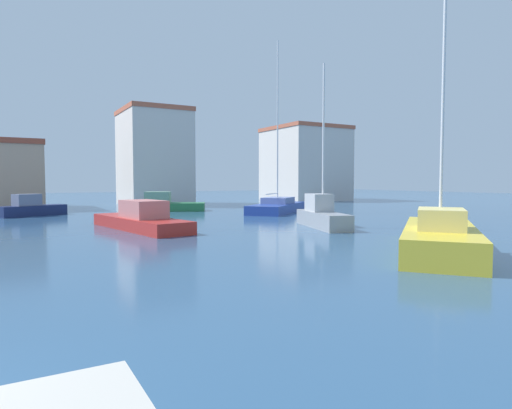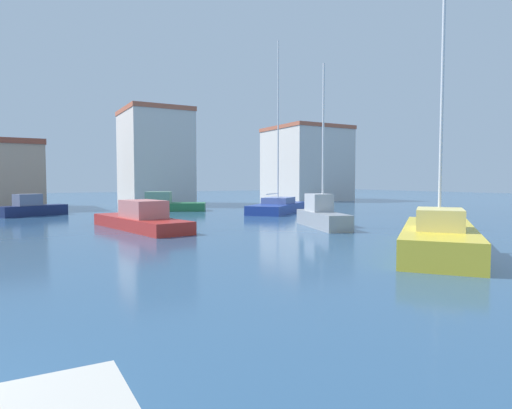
% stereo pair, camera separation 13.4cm
% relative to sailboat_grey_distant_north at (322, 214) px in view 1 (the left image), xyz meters
% --- Properties ---
extents(water, '(160.00, 160.00, 0.00)m').
position_rel_sailboat_grey_distant_north_xyz_m(water, '(-3.03, 5.51, -0.76)').
color(water, '#2D5175').
rests_on(water, ground).
extents(sailboat_grey_distant_north, '(3.00, 5.74, 9.53)m').
position_rel_sailboat_grey_distant_north_xyz_m(sailboat_grey_distant_north, '(0.00, 0.00, 0.00)').
color(sailboat_grey_distant_north, gray).
rests_on(sailboat_grey_distant_north, water).
extents(motorboat_green_inner_mooring, '(7.50, 5.21, 1.75)m').
position_rel_sailboat_grey_distant_north_xyz_m(motorboat_green_inner_mooring, '(-3.92, 18.03, -0.17)').
color(motorboat_green_inner_mooring, '#28703D').
rests_on(motorboat_green_inner_mooring, water).
extents(sailboat_yellow_far_left, '(8.54, 7.57, 12.10)m').
position_rel_sailboat_grey_distant_north_xyz_m(sailboat_yellow_far_left, '(-1.61, -9.33, -0.13)').
color(sailboat_yellow_far_left, gold).
rests_on(sailboat_yellow_far_left, water).
extents(motorboat_red_behind_lamppost, '(3.64, 8.98, 1.66)m').
position_rel_sailboat_grey_distant_north_xyz_m(motorboat_red_behind_lamppost, '(-9.61, 4.19, -0.19)').
color(motorboat_red_behind_lamppost, '#B22823').
rests_on(motorboat_red_behind_lamppost, water).
extents(sailboat_blue_near_pier, '(8.65, 8.03, 14.70)m').
position_rel_sailboat_grey_distant_north_xyz_m(sailboat_blue_near_pier, '(4.23, 11.51, -0.21)').
color(sailboat_blue_near_pier, '#233D93').
rests_on(sailboat_blue_near_pier, water).
extents(motorboat_navy_distant_east, '(5.13, 3.48, 1.72)m').
position_rel_sailboat_grey_distant_north_xyz_m(motorboat_navy_distant_east, '(-14.59, 17.72, -0.14)').
color(motorboat_navy_distant_east, '#19234C').
rests_on(motorboat_navy_distant_east, water).
extents(yacht_club, '(6.97, 8.54, 10.86)m').
position_rel_sailboat_grey_distant_north_xyz_m(yacht_club, '(-1.51, 28.85, 4.68)').
color(yacht_club, beige).
rests_on(yacht_club, ground).
extents(harbor_office, '(9.41, 10.09, 10.19)m').
position_rel_sailboat_grey_distant_north_xyz_m(harbor_office, '(20.16, 29.33, 4.35)').
color(harbor_office, beige).
rests_on(harbor_office, ground).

